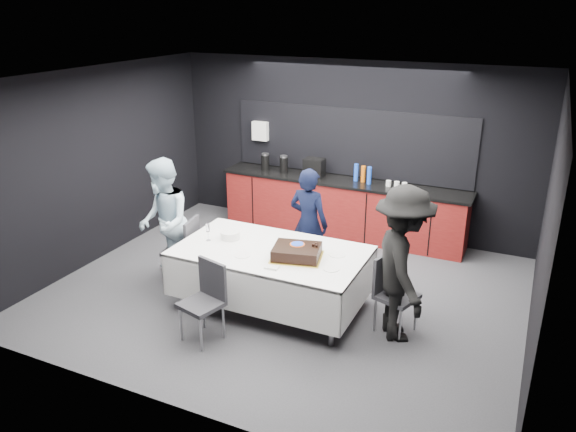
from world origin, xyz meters
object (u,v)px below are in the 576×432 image
object	(u,v)px
party_table	(271,260)
chair_left	(185,246)
champagne_flute	(208,229)
cake_assembly	(297,252)
person_left	(164,223)
chair_right	(391,288)
person_right	(402,264)
chair_near	(206,295)
plate_stack	(230,235)
person_center	(309,224)

from	to	relation	value
party_table	chair_left	distance (m)	1.37
champagne_flute	chair_left	bearing A→B (deg)	159.12
cake_assembly	person_left	xyz separation A→B (m)	(-1.98, 0.08, 0.02)
chair_right	person_right	distance (m)	0.41
chair_near	champagne_flute	bearing A→B (deg)	120.19
cake_assembly	champagne_flute	bearing A→B (deg)	-179.91
plate_stack	cake_assembly	bearing A→B (deg)	-9.30
cake_assembly	chair_left	distance (m)	1.78
cake_assembly	party_table	bearing A→B (deg)	169.01
person_left	person_right	bearing A→B (deg)	50.53
cake_assembly	person_left	distance (m)	1.98
cake_assembly	chair_near	distance (m)	1.17
plate_stack	champagne_flute	distance (m)	0.30
champagne_flute	person_center	xyz separation A→B (m)	(0.94, 1.06, -0.15)
party_table	person_right	bearing A→B (deg)	0.43
chair_right	plate_stack	bearing A→B (deg)	-179.27
party_table	chair_near	distance (m)	1.00
party_table	cake_assembly	world-z (taller)	cake_assembly
cake_assembly	plate_stack	xyz separation A→B (m)	(-1.01, 0.17, -0.02)
person_center	chair_left	bearing A→B (deg)	37.20
party_table	person_center	xyz separation A→B (m)	(0.09, 0.99, 0.14)
chair_right	person_center	xyz separation A→B (m)	(-1.41, 0.87, 0.25)
person_right	cake_assembly	bearing A→B (deg)	65.65
cake_assembly	champagne_flute	xyz separation A→B (m)	(-1.23, -0.00, 0.09)
cake_assembly	chair_right	distance (m)	1.18
party_table	person_right	xyz separation A→B (m)	(1.62, 0.01, 0.26)
cake_assembly	chair_right	world-z (taller)	cake_assembly
person_center	person_left	distance (m)	1.95
party_table	chair_right	bearing A→B (deg)	4.52
champagne_flute	person_right	bearing A→B (deg)	2.04
party_table	chair_right	size ratio (longest dim) A/B	2.51
champagne_flute	chair_left	xyz separation A→B (m)	(-0.50, 0.19, -0.40)
chair_near	person_left	xyz separation A→B (m)	(-1.25, 0.94, 0.33)
champagne_flute	chair_right	xyz separation A→B (m)	(2.35, 0.19, -0.40)
person_left	person_right	size ratio (longest dim) A/B	0.96
chair_left	chair_near	xyz separation A→B (m)	(1.00, -1.05, 0.00)
plate_stack	person_left	bearing A→B (deg)	-175.08
person_right	champagne_flute	bearing A→B (deg)	63.72
plate_stack	chair_right	distance (m)	2.15
chair_left	person_center	distance (m)	1.70
chair_left	person_center	world-z (taller)	person_center
person_center	person_right	xyz separation A→B (m)	(1.54, -0.97, 0.12)
chair_right	chair_near	xyz separation A→B (m)	(-1.85, -1.05, 0.00)
plate_stack	person_left	xyz separation A→B (m)	(-0.97, -0.08, 0.04)
party_table	chair_right	world-z (taller)	chair_right
cake_assembly	plate_stack	bearing A→B (deg)	170.70
chair_near	person_right	size ratio (longest dim) A/B	0.51
party_table	person_center	size ratio (longest dim) A/B	1.48
cake_assembly	chair_left	world-z (taller)	cake_assembly
chair_right	person_left	xyz separation A→B (m)	(-3.10, -0.11, 0.33)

